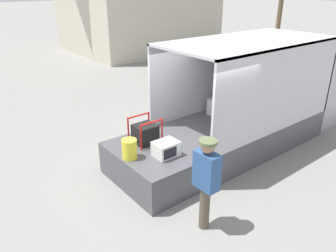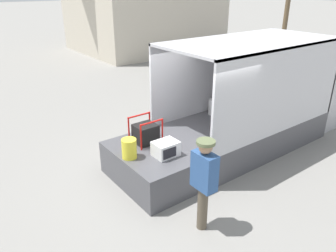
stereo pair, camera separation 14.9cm
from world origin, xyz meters
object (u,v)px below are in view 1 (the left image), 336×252
portable_generator (146,133)px  box_truck (282,97)px  orange_bucket (130,149)px  worker_person (206,176)px  microwave (166,149)px

portable_generator → box_truck: bearing=-4.8°
orange_bucket → worker_person: size_ratio=0.24×
microwave → box_truck: bearing=4.6°
microwave → orange_bucket: (-0.64, 0.37, 0.05)m
microwave → orange_bucket: size_ratio=1.21×
microwave → portable_generator: portable_generator is taller
microwave → worker_person: (-0.26, -1.42, 0.16)m
box_truck → worker_person: bearing=-159.6°
orange_bucket → box_truck: bearing=0.0°
microwave → portable_generator: 0.75m
microwave → orange_bucket: 0.74m
microwave → portable_generator: size_ratio=0.84×
box_truck → portable_generator: 4.56m
box_truck → orange_bucket: 5.20m
portable_generator → worker_person: (-0.28, -2.17, 0.09)m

